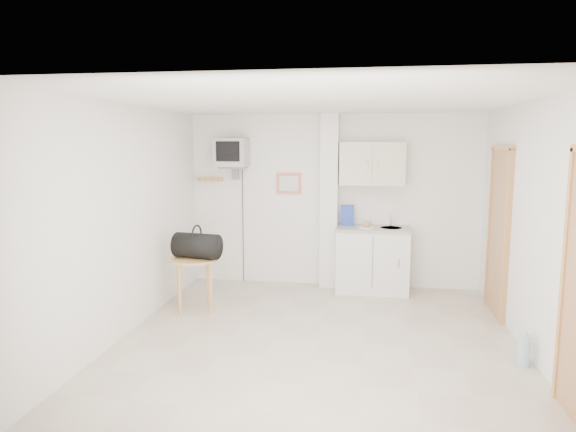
# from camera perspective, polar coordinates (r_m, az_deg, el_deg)

# --- Properties ---
(ground) EXTENTS (4.50, 4.50, 0.00)m
(ground) POSITION_cam_1_polar(r_m,az_deg,el_deg) (5.62, 3.32, -13.69)
(ground) COLOR #B6A892
(ground) RESTS_ON ground
(room_envelope) EXTENTS (4.24, 4.54, 2.55)m
(room_envelope) POSITION_cam_1_polar(r_m,az_deg,el_deg) (5.32, 6.13, 2.15)
(room_envelope) COLOR white
(room_envelope) RESTS_ON ground
(kitchenette) EXTENTS (1.03, 0.58, 2.10)m
(kitchenette) POSITION_cam_1_polar(r_m,az_deg,el_deg) (7.31, 9.34, -2.09)
(kitchenette) COLOR silver
(kitchenette) RESTS_ON ground
(crt_television) EXTENTS (0.44, 0.45, 2.15)m
(crt_television) POSITION_cam_1_polar(r_m,az_deg,el_deg) (7.47, -6.26, 6.91)
(crt_television) COLOR slate
(crt_television) RESTS_ON ground
(round_table) EXTENTS (0.61, 0.61, 0.65)m
(round_table) POSITION_cam_1_polar(r_m,az_deg,el_deg) (6.58, -10.44, -5.38)
(round_table) COLOR tan
(round_table) RESTS_ON ground
(duffel_bag) EXTENTS (0.62, 0.42, 0.43)m
(duffel_bag) POSITION_cam_1_polar(r_m,az_deg,el_deg) (6.52, -10.08, -3.25)
(duffel_bag) COLOR black
(duffel_bag) RESTS_ON round_table
(water_bottle) EXTENTS (0.11, 0.11, 0.34)m
(water_bottle) POSITION_cam_1_polar(r_m,az_deg,el_deg) (5.47, 24.75, -13.38)
(water_bottle) COLOR #93B8C8
(water_bottle) RESTS_ON ground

